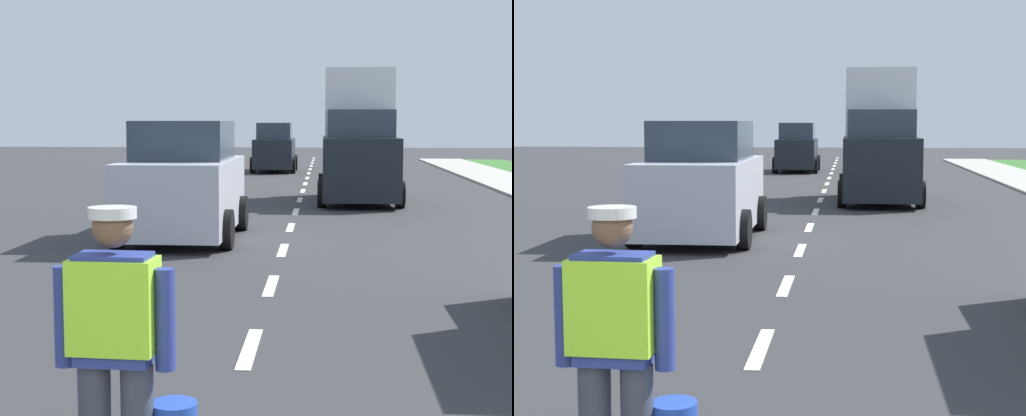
# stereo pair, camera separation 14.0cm
# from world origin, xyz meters

# --- Properties ---
(ground_plane) EXTENTS (96.00, 96.00, 0.00)m
(ground_plane) POSITION_xyz_m (0.00, 21.00, 0.00)
(ground_plane) COLOR #333335
(lane_center_line) EXTENTS (0.14, 46.40, 0.01)m
(lane_center_line) POSITION_xyz_m (0.00, 25.20, 0.00)
(lane_center_line) COLOR silver
(lane_center_line) RESTS_ON ground
(road_worker) EXTENTS (0.77, 0.37, 1.67)m
(road_worker) POSITION_xyz_m (-0.41, 2.45, 0.93)
(road_worker) COLOR #383D4C
(road_worker) RESTS_ON ground
(delivery_truck) EXTENTS (2.16, 4.60, 3.54)m
(delivery_truck) POSITION_xyz_m (1.58, 20.43, 1.61)
(delivery_truck) COLOR black
(delivery_truck) RESTS_ON ground
(car_oncoming_third) EXTENTS (1.90, 3.85, 2.11)m
(car_oncoming_third) POSITION_xyz_m (-1.51, 33.87, 0.98)
(car_oncoming_third) COLOR black
(car_oncoming_third) RESTS_ON ground
(car_oncoming_lead) EXTENTS (2.08, 4.07, 2.15)m
(car_oncoming_lead) POSITION_xyz_m (-1.88, 13.01, 1.00)
(car_oncoming_lead) COLOR silver
(car_oncoming_lead) RESTS_ON ground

